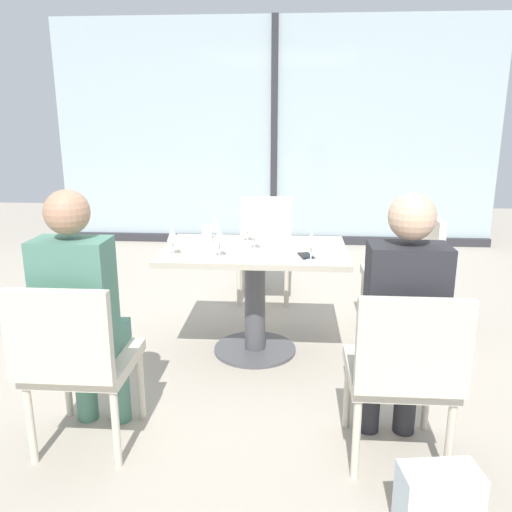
% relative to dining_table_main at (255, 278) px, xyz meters
% --- Properties ---
extents(ground_plane, '(12.00, 12.00, 0.00)m').
position_rel_dining_table_main_xyz_m(ground_plane, '(0.00, 0.00, -0.52)').
color(ground_plane, '#A89E8E').
extents(window_wall_backdrop, '(5.36, 0.10, 2.70)m').
position_rel_dining_table_main_xyz_m(window_wall_backdrop, '(0.00, 3.20, 0.69)').
color(window_wall_backdrop, '#A5B7BC').
rests_on(window_wall_backdrop, ground_plane).
extents(dining_table_main, '(1.19, 0.78, 0.73)m').
position_rel_dining_table_main_xyz_m(dining_table_main, '(0.00, 0.00, 0.00)').
color(dining_table_main, '#BCB29E').
rests_on(dining_table_main, ground_plane).
extents(chair_front_right, '(0.46, 0.50, 0.87)m').
position_rel_dining_table_main_xyz_m(chair_front_right, '(0.74, -1.16, -0.03)').
color(chair_front_right, beige).
rests_on(chair_front_right, ground_plane).
extents(chair_front_left, '(0.46, 0.50, 0.87)m').
position_rel_dining_table_main_xyz_m(chair_front_left, '(-0.74, -1.16, -0.03)').
color(chair_front_left, beige).
rests_on(chair_front_left, ground_plane).
extents(chair_far_right, '(0.50, 0.46, 0.87)m').
position_rel_dining_table_main_xyz_m(chair_far_right, '(1.11, 0.46, -0.03)').
color(chair_far_right, beige).
rests_on(chair_far_right, ground_plane).
extents(chair_near_window, '(0.46, 0.51, 0.87)m').
position_rel_dining_table_main_xyz_m(chair_near_window, '(0.00, 1.16, -0.03)').
color(chair_near_window, beige).
rests_on(chair_near_window, ground_plane).
extents(person_front_right, '(0.34, 0.39, 1.26)m').
position_rel_dining_table_main_xyz_m(person_front_right, '(0.74, -1.06, 0.18)').
color(person_front_right, '#28282D').
rests_on(person_front_right, ground_plane).
extents(person_front_left, '(0.34, 0.39, 1.26)m').
position_rel_dining_table_main_xyz_m(person_front_left, '(-0.74, -1.06, 0.18)').
color(person_front_left, '#4C7F6B').
rests_on(person_front_left, ground_plane).
extents(wine_glass_0, '(0.07, 0.07, 0.18)m').
position_rel_dining_table_main_xyz_m(wine_glass_0, '(-0.00, -0.03, 0.34)').
color(wine_glass_0, silver).
rests_on(wine_glass_0, dining_table_main).
extents(wine_glass_1, '(0.07, 0.07, 0.18)m').
position_rel_dining_table_main_xyz_m(wine_glass_1, '(-0.27, 0.10, 0.34)').
color(wine_glass_1, silver).
rests_on(wine_glass_1, dining_table_main).
extents(wine_glass_2, '(0.07, 0.07, 0.18)m').
position_rel_dining_table_main_xyz_m(wine_glass_2, '(-0.49, -0.21, 0.34)').
color(wine_glass_2, silver).
rests_on(wine_glass_2, dining_table_main).
extents(wine_glass_3, '(0.07, 0.07, 0.18)m').
position_rel_dining_table_main_xyz_m(wine_glass_3, '(-0.20, -0.23, 0.34)').
color(wine_glass_3, silver).
rests_on(wine_glass_3, dining_table_main).
extents(wine_glass_4, '(0.07, 0.07, 0.18)m').
position_rel_dining_table_main_xyz_m(wine_glass_4, '(-0.06, 0.17, 0.34)').
color(wine_glass_4, silver).
rests_on(wine_glass_4, dining_table_main).
extents(wine_glass_5, '(0.07, 0.07, 0.18)m').
position_rel_dining_table_main_xyz_m(wine_glass_5, '(0.36, -0.28, 0.34)').
color(wine_glass_5, silver).
rests_on(wine_glass_5, dining_table_main).
extents(coffee_cup, '(0.08, 0.08, 0.09)m').
position_rel_dining_table_main_xyz_m(coffee_cup, '(-0.36, 0.25, 0.25)').
color(coffee_cup, white).
rests_on(coffee_cup, dining_table_main).
extents(cell_phone_on_table, '(0.10, 0.16, 0.01)m').
position_rel_dining_table_main_xyz_m(cell_phone_on_table, '(0.33, -0.18, 0.21)').
color(cell_phone_on_table, black).
rests_on(cell_phone_on_table, dining_table_main).
extents(handbag_0, '(0.32, 0.20, 0.28)m').
position_rel_dining_table_main_xyz_m(handbag_0, '(0.82, -1.57, -0.38)').
color(handbag_0, silver).
rests_on(handbag_0, ground_plane).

